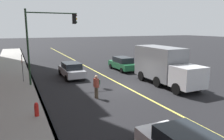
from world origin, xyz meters
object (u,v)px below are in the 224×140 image
at_px(pedestrian_with_backpack, 97,85).
at_px(street_sign_post, 22,66).
at_px(car_green, 123,63).
at_px(fire_hydrant, 37,111).
at_px(car_silver, 71,70).
at_px(truck_gray, 164,65).
at_px(traffic_light_mast, 46,34).

bearing_deg(pedestrian_with_backpack, street_sign_post, 33.32).
xyz_separation_m(car_green, fire_hydrant, (-10.51, 10.72, -0.35)).
bearing_deg(car_silver, street_sign_post, 94.87).
relative_size(car_silver, truck_gray, 0.65).
bearing_deg(truck_gray, street_sign_post, 63.62).
bearing_deg(truck_gray, traffic_light_mast, 66.25).
bearing_deg(car_silver, car_green, -78.97).
distance_m(car_silver, street_sign_post, 4.64).
distance_m(car_green, truck_gray, 7.36).
relative_size(car_green, pedestrian_with_backpack, 2.69).
relative_size(pedestrian_with_backpack, fire_hydrant, 1.80).
bearing_deg(traffic_light_mast, car_silver, -52.43).
relative_size(car_silver, traffic_light_mast, 0.72).
relative_size(car_silver, street_sign_post, 1.77).
distance_m(car_green, fire_hydrant, 15.01).
bearing_deg(fire_hydrant, traffic_light_mast, -13.42).
bearing_deg(pedestrian_with_backpack, fire_hydrant, 114.36).
xyz_separation_m(truck_gray, traffic_light_mast, (4.11, 9.34, 2.72)).
distance_m(pedestrian_with_backpack, fire_hydrant, 4.70).
xyz_separation_m(car_green, pedestrian_with_backpack, (-8.58, 6.46, 0.17)).
distance_m(traffic_light_mast, street_sign_post, 3.86).
height_order(car_green, fire_hydrant, car_green).
bearing_deg(fire_hydrant, car_green, -45.56).
bearing_deg(truck_gray, fire_hydrant, 106.16).
xyz_separation_m(truck_gray, street_sign_post, (5.65, 11.39, -0.16)).
bearing_deg(traffic_light_mast, street_sign_post, 53.11).
bearing_deg(car_silver, traffic_light_mast, 127.57).
bearing_deg(pedestrian_with_backpack, car_silver, 0.00).
xyz_separation_m(pedestrian_with_backpack, traffic_light_mast, (5.39, 2.51, 3.45)).
bearing_deg(fire_hydrant, car_silver, -24.70).
distance_m(car_green, street_sign_post, 11.17).
bearing_deg(car_green, fire_hydrant, 134.44).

